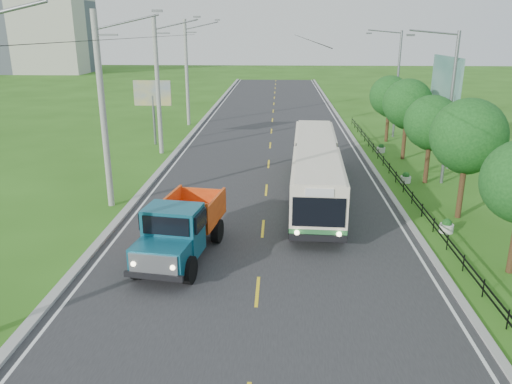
# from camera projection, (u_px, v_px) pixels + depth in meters

# --- Properties ---
(ground) EXTENTS (240.00, 240.00, 0.00)m
(ground) POSITION_uv_depth(u_px,v_px,m) (257.00, 292.00, 18.07)
(ground) COLOR #2C5D16
(ground) RESTS_ON ground
(road) EXTENTS (14.00, 120.00, 0.02)m
(road) POSITION_uv_depth(u_px,v_px,m) (269.00, 157.00, 37.06)
(road) COLOR #28282B
(road) RESTS_ON ground
(curb_left) EXTENTS (0.40, 120.00, 0.15)m
(curb_left) POSITION_uv_depth(u_px,v_px,m) (173.00, 155.00, 37.36)
(curb_left) COLOR #9E9E99
(curb_left) RESTS_ON ground
(curb_right) EXTENTS (0.30, 120.00, 0.10)m
(curb_right) POSITION_uv_depth(u_px,v_px,m) (366.00, 158.00, 36.73)
(curb_right) COLOR #9E9E99
(curb_right) RESTS_ON ground
(edge_line_left) EXTENTS (0.12, 120.00, 0.00)m
(edge_line_left) POSITION_uv_depth(u_px,v_px,m) (181.00, 156.00, 37.35)
(edge_line_left) COLOR silver
(edge_line_left) RESTS_ON road
(edge_line_right) EXTENTS (0.12, 120.00, 0.00)m
(edge_line_right) POSITION_uv_depth(u_px,v_px,m) (359.00, 158.00, 36.77)
(edge_line_right) COLOR silver
(edge_line_right) RESTS_ON road
(centre_dash) EXTENTS (0.12, 2.20, 0.00)m
(centre_dash) POSITION_uv_depth(u_px,v_px,m) (257.00, 291.00, 18.07)
(centre_dash) COLOR yellow
(centre_dash) RESTS_ON road
(railing_right) EXTENTS (0.04, 40.00, 0.60)m
(railing_right) POSITION_uv_depth(u_px,v_px,m) (396.00, 178.00, 30.92)
(railing_right) COLOR black
(railing_right) RESTS_ON ground
(pole_near) EXTENTS (3.51, 0.32, 10.00)m
(pole_near) POSITION_uv_depth(u_px,v_px,m) (103.00, 111.00, 25.40)
(pole_near) COLOR gray
(pole_near) RESTS_ON ground
(pole_mid) EXTENTS (3.51, 0.32, 10.00)m
(pole_mid) POSITION_uv_depth(u_px,v_px,m) (158.00, 86.00, 36.80)
(pole_mid) COLOR gray
(pole_mid) RESTS_ON ground
(pole_far) EXTENTS (3.51, 0.32, 10.00)m
(pole_far) POSITION_uv_depth(u_px,v_px,m) (187.00, 72.00, 48.19)
(pole_far) COLOR gray
(pole_far) RESTS_ON ground
(tree_third) EXTENTS (3.60, 3.62, 6.00)m
(tree_third) POSITION_uv_depth(u_px,v_px,m) (468.00, 139.00, 24.13)
(tree_third) COLOR #382314
(tree_third) RESTS_ON ground
(tree_fourth) EXTENTS (3.24, 3.31, 5.40)m
(tree_fourth) POSITION_uv_depth(u_px,v_px,m) (431.00, 125.00, 29.95)
(tree_fourth) COLOR #382314
(tree_fourth) RESTS_ON ground
(tree_fifth) EXTENTS (3.48, 3.52, 5.80)m
(tree_fifth) POSITION_uv_depth(u_px,v_px,m) (408.00, 106.00, 35.57)
(tree_fifth) COLOR #382314
(tree_fifth) RESTS_ON ground
(tree_back) EXTENTS (3.30, 3.36, 5.50)m
(tree_back) POSITION_uv_depth(u_px,v_px,m) (390.00, 98.00, 41.33)
(tree_back) COLOR #382314
(tree_back) RESTS_ON ground
(streetlight_mid) EXTENTS (3.02, 0.20, 9.07)m
(streetlight_mid) POSITION_uv_depth(u_px,v_px,m) (448.00, 103.00, 29.38)
(streetlight_mid) COLOR slate
(streetlight_mid) RESTS_ON ground
(streetlight_far) EXTENTS (3.02, 0.20, 9.07)m
(streetlight_far) POSITION_uv_depth(u_px,v_px,m) (396.00, 80.00, 42.67)
(streetlight_far) COLOR slate
(streetlight_far) RESTS_ON ground
(planter_near) EXTENTS (0.64, 0.64, 0.67)m
(planter_near) POSITION_uv_depth(u_px,v_px,m) (447.00, 226.00, 23.30)
(planter_near) COLOR silver
(planter_near) RESTS_ON ground
(planter_mid) EXTENTS (0.64, 0.64, 0.67)m
(planter_mid) POSITION_uv_depth(u_px,v_px,m) (406.00, 178.00, 30.90)
(planter_mid) COLOR silver
(planter_mid) RESTS_ON ground
(planter_far) EXTENTS (0.64, 0.64, 0.67)m
(planter_far) POSITION_uv_depth(u_px,v_px,m) (381.00, 149.00, 38.50)
(planter_far) COLOR silver
(planter_far) RESTS_ON ground
(billboard_left) EXTENTS (3.00, 0.20, 5.20)m
(billboard_left) POSITION_uv_depth(u_px,v_px,m) (153.00, 97.00, 40.08)
(billboard_left) COLOR slate
(billboard_left) RESTS_ON ground
(billboard_right) EXTENTS (0.24, 6.00, 7.30)m
(billboard_right) POSITION_uv_depth(u_px,v_px,m) (445.00, 85.00, 34.86)
(billboard_right) COLOR slate
(billboard_right) RESTS_ON ground
(apartment_near) EXTENTS (28.00, 14.00, 30.00)m
(apartment_near) POSITION_uv_depth(u_px,v_px,m) (19.00, 0.00, 106.06)
(apartment_near) COLOR #B7B2A3
(apartment_near) RESTS_ON ground
(bus) EXTENTS (3.21, 15.35, 2.94)m
(bus) POSITION_uv_depth(u_px,v_px,m) (315.00, 166.00, 27.89)
(bus) COLOR #2C6E39
(bus) RESTS_ON ground
(dump_truck) EXTENTS (3.13, 6.25, 2.51)m
(dump_truck) POSITION_uv_depth(u_px,v_px,m) (181.00, 225.00, 20.39)
(dump_truck) COLOR #115268
(dump_truck) RESTS_ON ground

